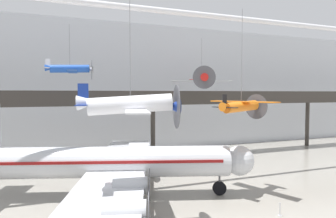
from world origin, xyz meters
TOP-DOWN VIEW (x-y plane):
  - hangar_back_wall at (0.00, 34.98)m, footprint 140.00×3.00m
  - mezzanine_walkway at (0.00, 26.23)m, footprint 110.00×3.20m
  - ceiling_truss_beam at (0.00, 14.03)m, footprint 120.00×0.60m
  - airliner_silver_main at (-9.16, 12.68)m, footprint 27.23×31.71m
  - suspended_plane_silver_racer at (6.81, 24.68)m, footprint 8.85×7.61m
  - suspended_plane_blue_trainer at (-11.93, 22.40)m, footprint 5.55×6.82m
  - suspended_plane_orange_highwing at (2.92, 8.98)m, footprint 6.07×7.05m
  - suspended_plane_white_twin at (-8.72, 5.85)m, footprint 7.60×9.16m
  - stanchion_barrier at (2.83, 3.41)m, footprint 0.36×0.36m

SIDE VIEW (x-z plane):
  - stanchion_barrier at x=2.83m, z-range -0.21..0.87m
  - airliner_silver_main at x=-9.16m, z-range -1.18..7.68m
  - mezzanine_walkway at x=0.00m, z-range 3.39..13.48m
  - suspended_plane_orange_highwing at x=2.92m, z-range 3.27..13.85m
  - suspended_plane_white_twin at x=-8.72m, z-range 3.64..14.23m
  - hangar_back_wall at x=0.00m, z-range 0.00..21.37m
  - suspended_plane_silver_racer at x=6.81m, z-range 8.16..15.68m
  - suspended_plane_blue_trainer at x=-11.93m, z-range 9.40..15.91m
  - ceiling_truss_beam at x=0.00m, z-range 17.91..18.51m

